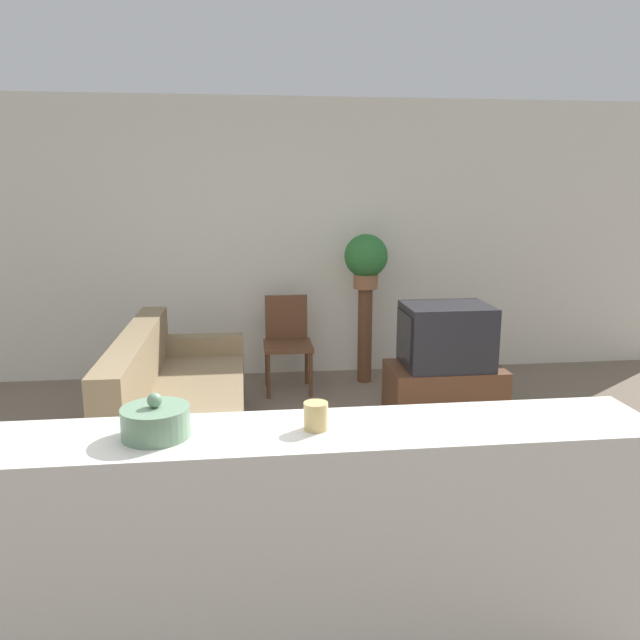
{
  "coord_description": "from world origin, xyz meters",
  "views": [
    {
      "loc": [
        -0.11,
        -2.74,
        1.87
      ],
      "look_at": [
        0.45,
        1.97,
        0.85
      ],
      "focal_mm": 35.0,
      "sensor_mm": 36.0,
      "label": 1
    }
  ],
  "objects": [
    {
      "name": "decorative_bowl",
      "position": [
        -0.45,
        -0.55,
        1.04
      ],
      "size": [
        0.25,
        0.25,
        0.17
      ],
      "color": "gray",
      "rests_on": "foreground_counter"
    },
    {
      "name": "plant_stand",
      "position": [
        1.01,
        3.01,
        0.46
      ],
      "size": [
        0.14,
        0.14,
        0.92
      ],
      "color": "brown",
      "rests_on": "ground_plane"
    },
    {
      "name": "wall_back",
      "position": [
        0.0,
        3.43,
        1.35
      ],
      "size": [
        9.0,
        0.06,
        2.7
      ],
      "color": "silver",
      "rests_on": "ground_plane"
    },
    {
      "name": "foreground_counter",
      "position": [
        0.0,
        -0.55,
        0.49
      ],
      "size": [
        2.9,
        0.44,
        0.98
      ],
      "color": "silver",
      "rests_on": "ground_plane"
    },
    {
      "name": "television",
      "position": [
        1.47,
        1.98,
        0.69
      ],
      "size": [
        0.69,
        0.53,
        0.51
      ],
      "color": "#232328",
      "rests_on": "tv_stand"
    },
    {
      "name": "candle_jar",
      "position": [
        0.13,
        -0.55,
        1.03
      ],
      "size": [
        0.09,
        0.09,
        0.1
      ],
      "color": "tan",
      "rests_on": "foreground_counter"
    },
    {
      "name": "tv_stand",
      "position": [
        1.47,
        1.98,
        0.22
      ],
      "size": [
        0.91,
        0.56,
        0.44
      ],
      "color": "brown",
      "rests_on": "ground_plane"
    },
    {
      "name": "couch",
      "position": [
        -0.62,
        1.57,
        0.31
      ],
      "size": [
        0.84,
        2.05,
        0.87
      ],
      "color": "#847051",
      "rests_on": "ground_plane"
    },
    {
      "name": "potted_plant",
      "position": [
        1.01,
        3.01,
        1.21
      ],
      "size": [
        0.41,
        0.41,
        0.51
      ],
      "color": "#8E5B3D",
      "rests_on": "plant_stand"
    },
    {
      "name": "ground_plane",
      "position": [
        0.0,
        0.0,
        0.0
      ],
      "size": [
        14.0,
        14.0,
        0.0
      ],
      "primitive_type": "plane",
      "color": "#756656"
    },
    {
      "name": "wooden_chair",
      "position": [
        0.25,
        2.88,
        0.49
      ],
      "size": [
        0.44,
        0.44,
        0.87
      ],
      "color": "brown",
      "rests_on": "ground_plane"
    }
  ]
}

